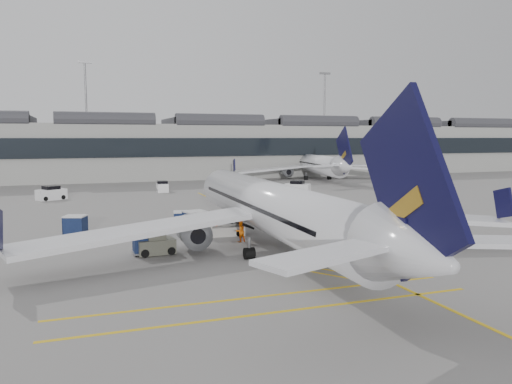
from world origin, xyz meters
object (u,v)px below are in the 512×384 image
object	(u,v)px
airliner_main	(275,209)
belt_loader	(217,229)
pushback_tug	(156,245)
ramp_agent_b	(240,231)
baggage_cart_a	(183,220)
ramp_agent_a	(217,226)

from	to	relation	value
airliner_main	belt_loader	bearing A→B (deg)	111.21
airliner_main	belt_loader	xyz separation A→B (m)	(-2.50, 6.97, -2.52)
pushback_tug	ramp_agent_b	bearing A→B (deg)	10.06
belt_loader	airliner_main	bearing A→B (deg)	-67.93
baggage_cart_a	ramp_agent_b	world-z (taller)	baggage_cart_a
ramp_agent_a	pushback_tug	xyz separation A→B (m)	(-6.07, -5.60, -0.13)
belt_loader	baggage_cart_a	world-z (taller)	belt_loader
airliner_main	belt_loader	distance (m)	7.82
belt_loader	ramp_agent_b	distance (m)	3.33
baggage_cart_a	ramp_agent_a	world-z (taller)	baggage_cart_a
ramp_agent_b	ramp_agent_a	bearing A→B (deg)	-92.88
airliner_main	ramp_agent_b	xyz separation A→B (m)	(-1.45, 3.82, -2.26)
belt_loader	pushback_tug	bearing A→B (deg)	-137.21
belt_loader	baggage_cart_a	xyz separation A→B (m)	(-2.40, 3.12, 0.35)
airliner_main	ramp_agent_a	xyz separation A→B (m)	(-2.44, 7.44, -2.35)
belt_loader	ramp_agent_a	xyz separation A→B (m)	(0.07, 0.47, 0.17)
ramp_agent_a	ramp_agent_b	world-z (taller)	ramp_agent_b
baggage_cart_a	ramp_agent_a	size ratio (longest dim) A/B	1.23
airliner_main	baggage_cart_a	size ratio (longest dim) A/B	20.63
pushback_tug	ramp_agent_a	bearing A→B (deg)	37.09
airliner_main	belt_loader	world-z (taller)	airliner_main
airliner_main	pushback_tug	world-z (taller)	airliner_main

